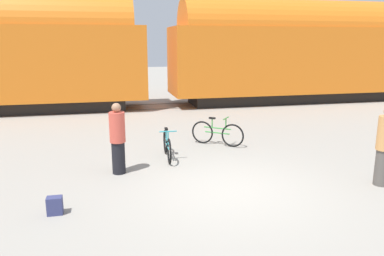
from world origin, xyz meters
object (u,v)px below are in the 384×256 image
at_px(bicycle_green, 217,133).
at_px(person_in_red, 118,139).
at_px(backpack, 55,206).
at_px(freight_train, 158,50).
at_px(bicycle_teal, 167,146).

relative_size(bicycle_green, person_in_red, 0.80).
height_order(bicycle_green, backpack, bicycle_green).
distance_m(bicycle_green, backpack, 5.82).
distance_m(bicycle_green, person_in_red, 3.64).
distance_m(freight_train, backpack, 12.13).
bearing_deg(freight_train, bicycle_teal, -96.46).
bearing_deg(person_in_red, freight_train, 155.51).
distance_m(bicycle_teal, backpack, 3.91).
height_order(freight_train, backpack, freight_train).
xyz_separation_m(bicycle_teal, backpack, (-2.59, -2.93, -0.19)).
bearing_deg(backpack, freight_train, 72.63).
relative_size(freight_train, bicycle_teal, 16.21).
bearing_deg(bicycle_green, bicycle_teal, -150.56).
distance_m(bicycle_teal, person_in_red, 1.71).
bearing_deg(person_in_red, bicycle_teal, 113.87).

